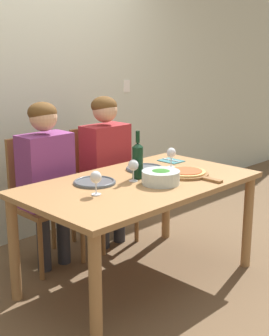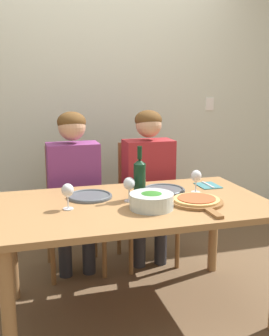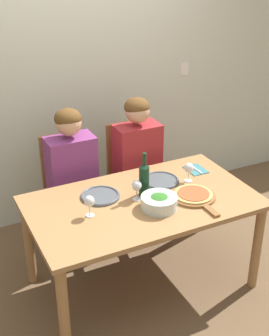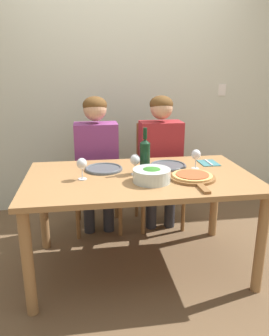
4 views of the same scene
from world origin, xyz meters
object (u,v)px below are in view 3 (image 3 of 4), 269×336
Objects in this scene: person_woman at (72,168)px; dinner_plate_left at (100,196)px; dinner_plate_right at (161,180)px; wine_glass_centre at (137,187)px; chair_right at (132,173)px; person_man at (138,155)px; wine_glass_left at (89,202)px; fork_on_napkin at (196,170)px; broccoli_bowl at (159,202)px; pizza_on_board at (194,196)px; wine_bottle at (144,179)px; chair_left at (69,188)px; wine_glass_right at (189,169)px.

person_woman is 4.40× the size of dinner_plate_left.
wine_glass_centre is at bearing -150.63° from dinner_plate_right.
chair_right is 0.26m from person_man.
person_man reaches higher than chair_right.
wine_glass_centre is (0.37, 0.05, 0.00)m from wine_glass_left.
dinner_plate_right is (-0.05, -0.48, -0.00)m from person_man.
fork_on_napkin is (0.34, 0.04, -0.01)m from dinner_plate_right.
broccoli_bowl is 0.89× the size of dinner_plate_right.
person_man is at bearing -90.00° from chair_right.
dinner_plate_right is 0.62× the size of pizza_on_board.
wine_glass_centre reaches higher than fork_on_napkin.
dinner_plate_right is at bearing 31.13° from wine_bottle.
wine_glass_left is at bearing 171.84° from pizza_on_board.
dinner_plate_right is (0.50, 0.01, 0.00)m from dinner_plate_left.
dinner_plate_right is (0.53, -0.48, -0.00)m from person_woman.
wine_bottle is 1.17× the size of dinner_plate_left.
person_man is 6.91× the size of fork_on_napkin.
chair_right is 0.66m from fork_on_napkin.
dinner_plate_left is (-0.30, 0.32, -0.04)m from broccoli_bowl.
dinner_plate_right is 1.87× the size of wine_glass_centre.
fork_on_napkin is (0.88, -0.55, 0.22)m from chair_left.
wine_bottle is at bearing -21.17° from dinner_plate_left.
wine_glass_left reaches higher than broccoli_bowl.
chair_right is 6.41× the size of wine_glass_centre.
chair_right is at bearing 47.63° from dinner_plate_left.
wine_glass_centre is at bearing 116.80° from broccoli_bowl.
person_woman is 8.23× the size of wine_glass_centre.
wine_bottle is 1.17× the size of dinner_plate_right.
wine_glass_left reaches higher than dinner_plate_left.
chair_right is (0.59, 0.00, 0.00)m from chair_left.
chair_right reaches higher than wine_glass_right.
dinner_plate_left is at bearing 145.66° from wine_glass_centre.
dinner_plate_left is 0.50m from dinner_plate_right.
wine_glass_right is at bearing -25.00° from dinner_plate_right.
broccoli_bowl is 0.44m from dinner_plate_left.
fork_on_napkin is at bearing -32.16° from chair_left.
wine_glass_left reaches higher than fork_on_napkin.
fork_on_napkin is at bearing 7.07° from dinner_plate_right.
wine_bottle reaches higher than pizza_on_board.
person_woman is at bearing 128.13° from pizza_on_board.
wine_glass_left is (-0.71, -0.69, 0.09)m from person_man.
chair_right is 0.84m from wine_bottle.
chair_left is 1.00× the size of chair_right.
wine_glass_centre is 0.67m from fork_on_napkin.
wine_glass_right is 0.48m from wine_glass_centre.
person_woman reaches higher than fork_on_napkin.
dinner_plate_right is at bearing -95.18° from chair_right.
wine_glass_left is at bearing -165.81° from fork_on_napkin.
broccoli_bowl is 0.66m from fork_on_napkin.
broccoli_bowl is (0.34, -0.81, 0.03)m from person_woman.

